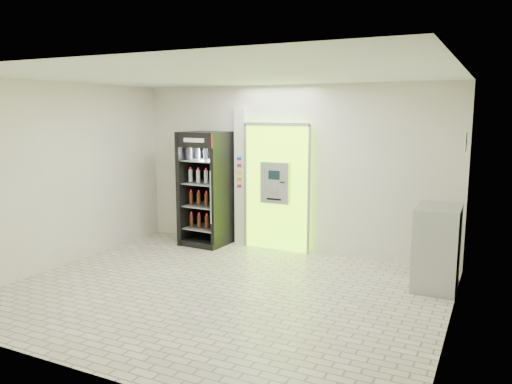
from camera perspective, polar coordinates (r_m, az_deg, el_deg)
The scene contains 7 objects.
ground at distance 7.22m, azimuth -4.01°, elevation -11.31°, with size 6.00×6.00×0.00m, color beige.
room_shell at distance 6.80m, azimuth -4.18°, elevation 3.40°, with size 6.00×6.00×6.00m.
atm_assembly at distance 9.11m, azimuth 2.47°, elevation 0.63°, with size 1.30×0.24×2.33m.
pillar at distance 9.46m, azimuth -1.77°, elevation 1.75°, with size 0.22×0.11×2.60m.
beverage_cooler at distance 9.52m, azimuth -5.75°, elevation 0.13°, with size 0.85×0.79×2.15m.
steel_cabinet at distance 7.68m, azimuth 19.99°, elevation -5.92°, with size 0.61×0.90×1.19m.
exit_sign at distance 7.26m, azimuth 22.83°, elevation 5.29°, with size 0.02×0.22×0.26m.
Camera 1 is at (3.42, -5.83, 2.52)m, focal length 35.00 mm.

